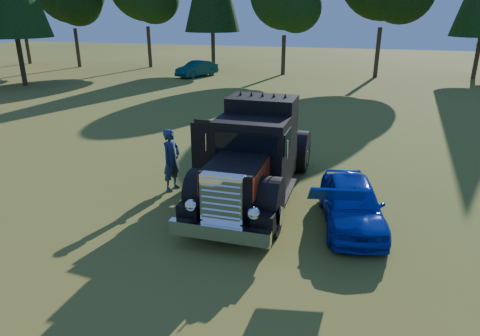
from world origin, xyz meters
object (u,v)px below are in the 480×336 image
object	(u,v)px
spectator_far	(208,155)
distant_teal_car	(197,69)
hotrod_coupe	(352,203)
spectator_near	(172,160)
diamond_t_truck	(254,159)

from	to	relation	value
spectator_far	distant_teal_car	world-z (taller)	spectator_far
hotrod_coupe	distant_teal_car	bearing A→B (deg)	120.04
spectator_near	diamond_t_truck	bearing A→B (deg)	-76.13
hotrod_coupe	spectator_far	xyz separation A→B (m)	(-4.78, 1.89, 0.29)
diamond_t_truck	spectator_far	xyz separation A→B (m)	(-1.85, 0.94, -0.34)
spectator_far	diamond_t_truck	bearing A→B (deg)	-83.74
hotrod_coupe	spectator_far	distance (m)	5.15
hotrod_coupe	spectator_far	size ratio (longest dim) A/B	2.24
spectator_far	distant_teal_car	size ratio (longest dim) A/B	0.47
spectator_near	spectator_far	xyz separation A→B (m)	(0.86, 0.99, -0.06)
spectator_near	spectator_far	bearing A→B (deg)	-28.32
hotrod_coupe	distant_teal_car	world-z (taller)	hotrod_coupe
hotrod_coupe	spectator_near	bearing A→B (deg)	170.94
diamond_t_truck	distant_teal_car	bearing A→B (deg)	115.52
diamond_t_truck	distant_teal_car	xyz separation A→B (m)	(-11.28, 23.63, -0.61)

